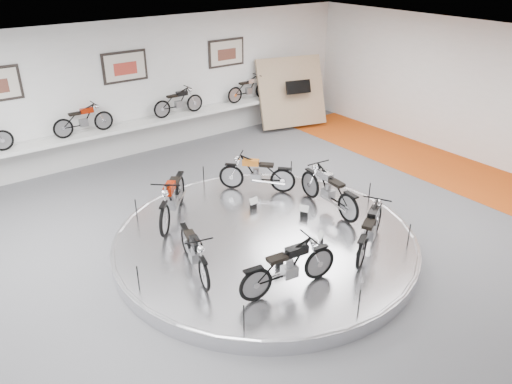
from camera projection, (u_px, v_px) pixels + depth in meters
floor at (274, 253)px, 10.52m from camera, size 16.00×16.00×0.00m
ceiling at (277, 62)px, 8.75m from camera, size 16.00×16.00×0.00m
wall_back at (127, 90)px, 14.67m from camera, size 16.00×0.00×16.00m
wall_right at (499, 98)px, 13.90m from camera, size 0.00×14.00×14.00m
orange_carpet_strip at (461, 174)px, 14.15m from camera, size 2.40×12.60×0.01m
dado_band at (133, 137)px, 15.30m from camera, size 15.68×0.04×1.10m
display_platform at (265, 241)px, 10.67m from camera, size 6.40×6.40×0.30m
platform_rim at (265, 236)px, 10.62m from camera, size 6.40×6.40×0.10m
shelf at (135, 125)px, 14.90m from camera, size 11.00×0.55×0.10m
poster_center at (125, 67)px, 14.33m from camera, size 1.35×0.06×0.88m
poster_right at (226, 53)px, 16.20m from camera, size 1.35×0.06×0.88m
display_panel at (291, 92)px, 17.35m from camera, size 2.56×1.52×2.30m
shelf_bike_b at (83, 122)px, 13.92m from camera, size 1.22×0.43×0.73m
shelf_bike_c at (179, 103)px, 15.52m from camera, size 1.22×0.43×0.73m
shelf_bike_d at (249, 90)px, 16.96m from camera, size 1.22×0.43×0.73m
bike_a at (329, 189)px, 11.44m from camera, size 0.78×1.81×1.04m
bike_b at (257, 173)px, 12.34m from camera, size 1.54×1.58×0.96m
bike_c at (172, 197)px, 11.01m from camera, size 1.70×1.81×1.08m
bike_d at (194, 251)px, 9.26m from camera, size 0.89×1.60×0.89m
bike_e at (289, 266)px, 8.74m from camera, size 1.73×0.80×0.98m
bike_f at (370, 229)px, 9.88m from camera, size 1.76×1.34×0.99m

